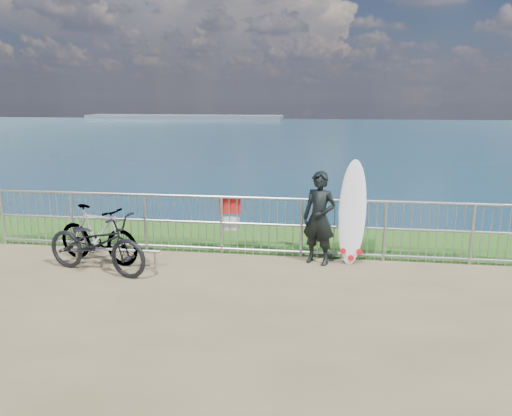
% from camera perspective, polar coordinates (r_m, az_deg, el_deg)
% --- Properties ---
extents(grass_strip, '(120.00, 120.00, 0.00)m').
position_cam_1_polar(grass_strip, '(10.53, 0.03, -3.46)').
color(grass_strip, '#235617').
rests_on(grass_strip, ground).
extents(seascape, '(260.00, 260.00, 5.00)m').
position_cam_1_polar(seascape, '(161.41, -8.10, 10.02)').
color(seascape, brown).
rests_on(seascape, ground).
extents(railing, '(10.06, 0.10, 1.13)m').
position_cam_1_polar(railing, '(9.33, -0.86, -1.95)').
color(railing, '#96999E').
rests_on(railing, ground).
extents(surfer, '(0.71, 0.60, 1.66)m').
position_cam_1_polar(surfer, '(8.85, 7.24, -1.16)').
color(surfer, black).
rests_on(surfer, ground).
extents(surfboard, '(0.55, 0.51, 1.86)m').
position_cam_1_polar(surfboard, '(9.00, 10.92, -0.91)').
color(surfboard, white).
rests_on(surfboard, ground).
extents(bicycle_near, '(2.09, 1.17, 1.04)m').
position_cam_1_polar(bicycle_near, '(8.82, -17.79, -3.84)').
color(bicycle_near, black).
rests_on(bicycle_near, ground).
extents(bicycle_far, '(1.81, 0.96, 1.04)m').
position_cam_1_polar(bicycle_far, '(9.37, -17.63, -2.86)').
color(bicycle_far, black).
rests_on(bicycle_far, ground).
extents(bike_rack, '(1.64, 0.05, 0.34)m').
position_cam_1_polar(bike_rack, '(9.07, -15.79, -4.81)').
color(bike_rack, '#96999E').
rests_on(bike_rack, ground).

